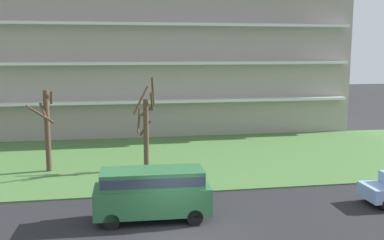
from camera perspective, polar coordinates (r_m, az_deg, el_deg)
grass_lawn_strip at (r=32.02m, az=-5.30°, el=-4.99°), size 80.00×16.00×0.08m
apartment_building at (r=46.05m, az=-6.96°, el=9.49°), size 38.96×14.89×16.53m
tree_left at (r=29.47m, az=-18.01°, el=-1.04°), size 1.81×1.65×5.26m
tree_center at (r=28.80m, az=-5.88°, el=-0.86°), size 1.48×1.48×6.09m
van_green_center_left at (r=20.55m, az=-5.09°, el=-8.93°), size 5.26×2.16×2.36m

